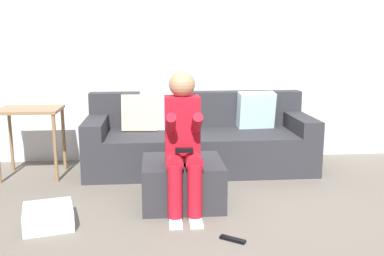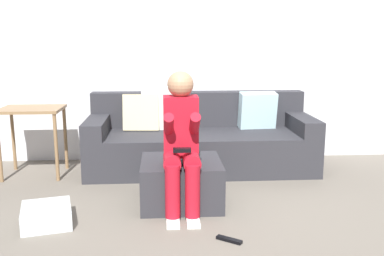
% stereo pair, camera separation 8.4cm
% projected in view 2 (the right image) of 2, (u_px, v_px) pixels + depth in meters
% --- Properties ---
extents(ground_plane, '(7.98, 7.98, 0.00)m').
position_uv_depth(ground_plane, '(236.00, 242.00, 3.07)').
color(ground_plane, '#6B6359').
extents(wall_back, '(6.14, 0.10, 2.76)m').
position_uv_depth(wall_back, '(205.00, 40.00, 5.04)').
color(wall_back, silver).
rests_on(wall_back, ground_plane).
extents(couch_sectional, '(2.41, 0.92, 0.88)m').
position_uv_depth(couch_sectional, '(199.00, 140.00, 4.82)').
color(couch_sectional, '#2D2D33').
rests_on(couch_sectional, ground_plane).
extents(ottoman, '(0.68, 0.64, 0.38)m').
position_uv_depth(ottoman, '(181.00, 182.00, 3.77)').
color(ottoman, '#2D2D33').
rests_on(ottoman, ground_plane).
extents(person_seated, '(0.29, 0.57, 1.15)m').
position_uv_depth(person_seated, '(181.00, 138.00, 3.52)').
color(person_seated, red).
rests_on(person_seated, ground_plane).
extents(storage_bin, '(0.44, 0.46, 0.15)m').
position_uv_depth(storage_bin, '(47.00, 215.00, 3.35)').
color(storage_bin, silver).
rests_on(storage_bin, ground_plane).
extents(side_table, '(0.61, 0.49, 0.71)m').
position_uv_depth(side_table, '(32.00, 119.00, 4.48)').
color(side_table, olive).
rests_on(side_table, ground_plane).
extents(remote_near_ottoman, '(0.18, 0.15, 0.02)m').
position_uv_depth(remote_near_ottoman, '(229.00, 240.00, 3.08)').
color(remote_near_ottoman, black).
rests_on(remote_near_ottoman, ground_plane).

